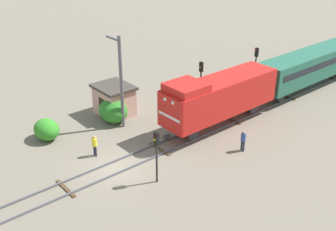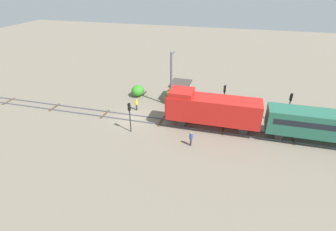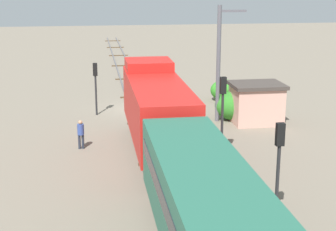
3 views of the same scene
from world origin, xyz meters
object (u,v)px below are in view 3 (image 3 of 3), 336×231
locomotive (157,106)px  worker_by_signal (81,132)px  traffic_signal_near (95,79)px  traffic_signal_mid (223,103)px  catenary_mast (219,61)px  passenger_car_leading (213,219)px  traffic_signal_far (279,155)px  worker_near_track (170,95)px  relay_hut (256,103)px

locomotive → worker_by_signal: (4.20, -1.58, -1.78)m
traffic_signal_near → traffic_signal_mid: traffic_signal_mid is taller
traffic_signal_near → traffic_signal_mid: 12.31m
traffic_signal_mid → catenary_mast: (-1.66, -7.46, 1.05)m
passenger_car_leading → catenary_mast: (-5.06, -19.57, 1.66)m
locomotive → traffic_signal_mid: bearing=160.2°
traffic_signal_mid → catenary_mast: size_ratio=0.58×
traffic_signal_far → catenary_mast: (-1.46, -15.40, 1.25)m
locomotive → passenger_car_leading: 13.34m
locomotive → passenger_car_leading: (0.00, 13.34, -0.25)m
traffic_signal_far → catenary_mast: size_ratio=0.54×
locomotive → catenary_mast: 8.15m
traffic_signal_near → worker_near_track: bearing=-165.8°
traffic_signal_mid → worker_near_track: bearing=-85.2°
worker_near_track → catenary_mast: size_ratio=0.22×
passenger_car_leading → relay_hut: (-7.50, -18.77, -1.13)m
passenger_car_leading → traffic_signal_near: bearing=-81.9°
passenger_car_leading → traffic_signal_near: 22.72m
traffic_signal_far → worker_by_signal: 13.41m
worker_near_track → catenary_mast: (-2.66, 4.34, 3.18)m
locomotive → passenger_car_leading: size_ratio=0.83×
locomotive → traffic_signal_mid: (-3.40, 1.22, 0.36)m
traffic_signal_far → worker_near_track: traffic_signal_far is taller
worker_near_track → traffic_signal_mid: bearing=131.5°
catenary_mast → relay_hut: catenary_mast is taller
worker_near_track → traffic_signal_far: bearing=130.1°
locomotive → worker_by_signal: 4.83m
passenger_car_leading → traffic_signal_far: bearing=-130.8°
traffic_signal_mid → locomotive: bearing=-19.8°
traffic_signal_mid → catenary_mast: catenary_mast is taller
locomotive → relay_hut: bearing=-144.1°
passenger_car_leading → catenary_mast: catenary_mast is taller
traffic_signal_far → worker_near_track: size_ratio=2.48×
locomotive → catenary_mast: catenary_mast is taller
traffic_signal_near → worker_near_track: traffic_signal_near is taller
traffic_signal_mid → relay_hut: (-4.10, -6.66, -1.74)m
catenary_mast → relay_hut: (-2.44, 0.80, -2.79)m
worker_by_signal → relay_hut: size_ratio=0.49×
traffic_signal_near → relay_hut: 11.40m
passenger_car_leading → traffic_signal_mid: traffic_signal_mid is taller
passenger_car_leading → relay_hut: size_ratio=4.00×
traffic_signal_far → passenger_car_leading: bearing=49.2°
locomotive → traffic_signal_mid: 3.63m
traffic_signal_near → catenary_mast: catenary_mast is taller
traffic_signal_mid → worker_near_track: (1.00, -11.79, -2.13)m
traffic_signal_mid → passenger_car_leading: bearing=74.3°
passenger_car_leading → traffic_signal_far: traffic_signal_far is taller
passenger_car_leading → traffic_signal_mid: (-3.40, -12.11, 0.61)m
passenger_car_leading → traffic_signal_near: size_ratio=3.72×
locomotive → traffic_signal_mid: locomotive is taller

